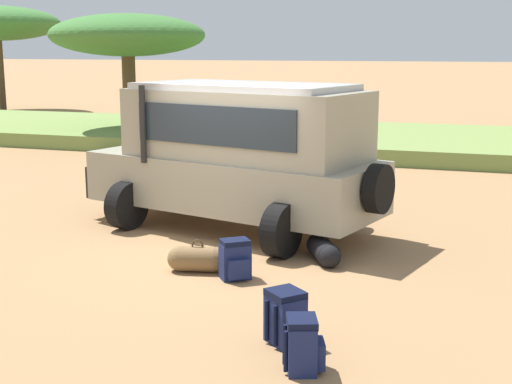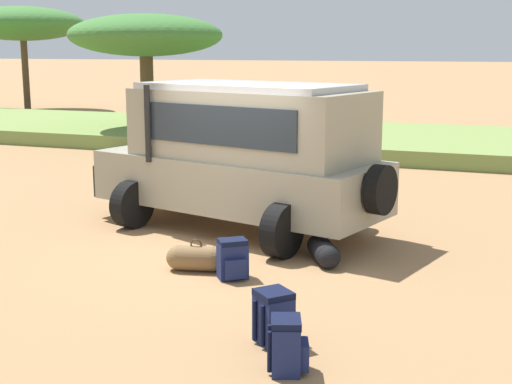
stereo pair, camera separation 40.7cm
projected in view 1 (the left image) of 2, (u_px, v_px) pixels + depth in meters
The scene contains 9 objects.
ground_plane at pixel (224, 247), 10.91m from camera, with size 320.00×320.00×0.00m, color #9E754C.
grass_bank at pixel (363, 140), 21.87m from camera, with size 120.00×7.00×0.44m.
safari_vehicle at pixel (239, 153), 11.70m from camera, with size 5.47×3.49×2.44m.
backpack_beside_front_wheel at pixel (286, 317), 7.32m from camera, with size 0.50×0.50×0.57m.
backpack_cluster_center at pixel (303, 345), 6.68m from camera, with size 0.44×0.42×0.53m.
backpack_near_rear_wheel at pixel (235, 260), 9.36m from camera, with size 0.47×0.47×0.53m.
duffel_bag_low_black_case at pixel (198, 259), 9.70m from camera, with size 0.82×0.45×0.45m.
duffel_bag_soft_canvas at pixel (323, 250), 10.15m from camera, with size 0.63×0.86×0.43m.
acacia_tree_left_mid at pixel (127, 36), 22.57m from camera, with size 4.95×4.80×4.07m.
Camera 1 is at (3.82, -9.82, 2.99)m, focal length 50.00 mm.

